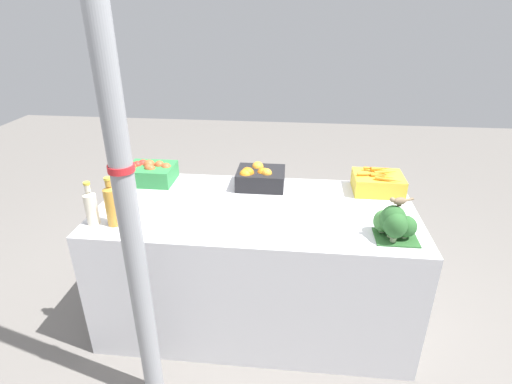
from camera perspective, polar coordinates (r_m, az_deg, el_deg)
name	(u,v)px	position (r m, az deg, el deg)	size (l,w,h in m)	color
ground_plane	(256,313)	(2.92, 0.00, -16.89)	(10.00, 10.00, 0.00)	slate
market_table	(256,263)	(2.66, 0.00, -10.18)	(1.93, 0.92, 0.84)	silver
support_pole	(123,178)	(1.75, -18.51, 1.90)	(0.11, 0.11, 2.61)	gray
apple_crate	(151,172)	(2.85, -14.82, 2.77)	(0.32, 0.26, 0.15)	#2D8442
orange_crate	(259,177)	(2.68, 0.41, 2.16)	(0.32, 0.26, 0.15)	black
carrot_crate	(378,183)	(2.73, 17.03, 1.31)	(0.32, 0.27, 0.15)	gold
broccoli_pile	(394,223)	(2.20, 19.16, -4.26)	(0.23, 0.20, 0.19)	#2D602D
juice_bottle_cloudy	(91,206)	(2.39, -22.50, -1.92)	(0.07, 0.07, 0.25)	beige
juice_bottle_amber	(112,205)	(2.33, -19.92, -1.71)	(0.07, 0.07, 0.29)	gold
juice_bottle_ruby	(130,205)	(2.28, -17.54, -1.78)	(0.07, 0.07, 0.30)	#B2333D
sparrow_bird	(399,201)	(2.15, 19.75, -1.21)	(0.13, 0.06, 0.05)	#4C3D2D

